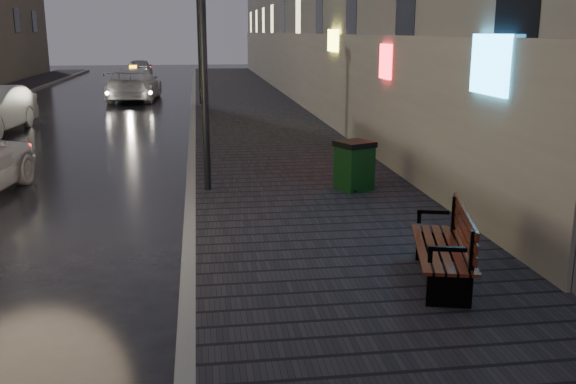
# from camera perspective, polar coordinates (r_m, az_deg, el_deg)

# --- Properties ---
(ground) EXTENTS (120.00, 120.00, 0.00)m
(ground) POSITION_cam_1_polar(r_m,az_deg,el_deg) (7.77, -20.31, -11.88)
(ground) COLOR black
(ground) RESTS_ON ground
(sidewalk) EXTENTS (4.60, 58.00, 0.15)m
(sidewalk) POSITION_cam_1_polar(r_m,az_deg,el_deg) (28.10, -3.48, 7.51)
(sidewalk) COLOR black
(sidewalk) RESTS_ON ground
(curb) EXTENTS (0.20, 58.00, 0.15)m
(curb) POSITION_cam_1_polar(r_m,az_deg,el_deg) (28.02, -8.42, 7.37)
(curb) COLOR slate
(curb) RESTS_ON ground
(lamp_near) EXTENTS (0.36, 0.36, 5.28)m
(lamp_near) POSITION_cam_1_polar(r_m,az_deg,el_deg) (12.83, -7.60, 14.87)
(lamp_near) COLOR black
(lamp_near) RESTS_ON sidewalk
(lamp_far) EXTENTS (0.36, 0.36, 5.28)m
(lamp_far) POSITION_cam_1_polar(r_m,az_deg,el_deg) (28.83, -7.94, 14.37)
(lamp_far) COLOR black
(lamp_far) RESTS_ON sidewalk
(bench) EXTENTS (1.10, 1.99, 0.96)m
(bench) POSITION_cam_1_polar(r_m,az_deg,el_deg) (8.44, 14.09, -4.69)
(bench) COLOR black
(bench) RESTS_ON sidewalk
(trash_bin) EXTENTS (0.86, 0.86, 0.99)m
(trash_bin) POSITION_cam_1_polar(r_m,az_deg,el_deg) (13.07, 5.90, 2.40)
(trash_bin) COLOR black
(trash_bin) RESTS_ON sidewalk
(taxi_mid) EXTENTS (2.52, 5.50, 1.56)m
(taxi_mid) POSITION_cam_1_polar(r_m,az_deg,el_deg) (32.43, -13.53, 9.28)
(taxi_mid) COLOR silver
(taxi_mid) RESTS_ON ground
(car_far) EXTENTS (1.74, 4.14, 1.40)m
(car_far) POSITION_cam_1_polar(r_m,az_deg,el_deg) (47.63, -13.04, 10.63)
(car_far) COLOR #A1A1A9
(car_far) RESTS_ON ground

